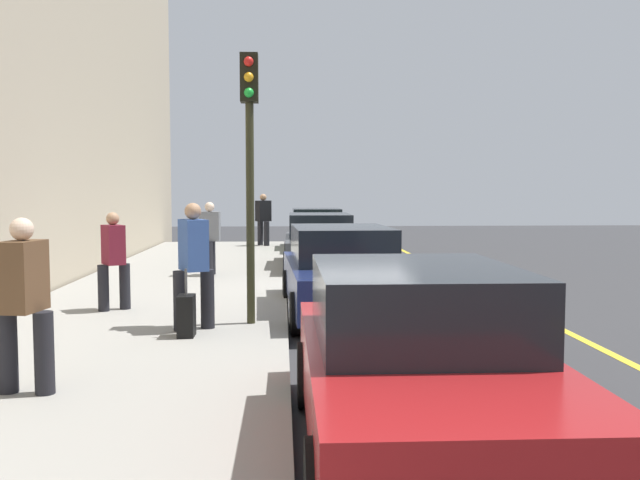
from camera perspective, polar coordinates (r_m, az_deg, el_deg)
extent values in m
plane|color=#333335|center=(12.45, 1.80, -5.64)|extent=(56.00, 56.00, 0.00)
cube|color=gray|center=(12.58, -13.41, -5.30)|extent=(28.00, 4.60, 0.15)
cube|color=gold|center=(13.12, 15.93, -5.27)|extent=(28.00, 0.14, 0.01)
cube|color=white|center=(12.48, -1.45, -5.10)|extent=(4.47, 0.56, 0.22)
cylinder|color=black|center=(21.81, 2.11, -0.56)|extent=(0.64, 0.22, 0.64)
cylinder|color=black|center=(21.71, -2.31, -0.58)|extent=(0.64, 0.22, 0.64)
cylinder|color=black|center=(24.38, 1.53, -0.05)|extent=(0.64, 0.22, 0.64)
cylinder|color=black|center=(24.29, -2.42, -0.07)|extent=(0.64, 0.22, 0.64)
cube|color=#1E512D|center=(23.01, -0.28, 0.38)|extent=(4.18, 1.81, 0.64)
cube|color=black|center=(23.19, -0.31, 1.94)|extent=(2.17, 1.61, 0.60)
cylinder|color=black|center=(16.44, 3.13, -2.11)|extent=(0.64, 0.23, 0.64)
cylinder|color=black|center=(16.37, -2.74, -2.14)|extent=(0.64, 0.23, 0.64)
cylinder|color=black|center=(19.18, 2.34, -1.21)|extent=(0.64, 0.23, 0.64)
cylinder|color=black|center=(19.12, -2.69, -1.23)|extent=(0.64, 0.23, 0.64)
cube|color=#383A3D|center=(17.73, 0.00, -0.77)|extent=(4.48, 1.86, 0.64)
cube|color=black|center=(17.91, -0.03, 1.27)|extent=(2.34, 1.63, 0.60)
cylinder|color=black|center=(10.22, 7.62, -6.02)|extent=(0.65, 0.24, 0.64)
cylinder|color=black|center=(9.98, -1.89, -6.23)|extent=(0.65, 0.24, 0.64)
cylinder|color=black|center=(12.88, 4.86, -3.87)|extent=(0.65, 0.24, 0.64)
cylinder|color=black|center=(12.70, -2.64, -3.98)|extent=(0.65, 0.24, 0.64)
cube|color=navy|center=(11.37, 1.93, -3.56)|extent=(4.51, 1.96, 0.64)
cube|color=black|center=(11.52, 1.79, -0.35)|extent=(2.37, 1.69, 0.60)
cylinder|color=black|center=(7.01, 13.16, -10.85)|extent=(0.64, 0.22, 0.64)
cylinder|color=black|center=(6.75, -0.97, -11.33)|extent=(0.64, 0.22, 0.64)
cube|color=maroon|center=(5.54, 8.40, -11.92)|extent=(4.14, 1.82, 0.64)
cube|color=black|center=(5.60, 8.05, -5.23)|extent=(2.15, 1.61, 0.60)
cylinder|color=black|center=(15.76, -9.38, -1.59)|extent=(0.19, 0.19, 0.80)
cylinder|color=black|center=(16.13, -9.15, -1.46)|extent=(0.19, 0.19, 0.80)
cube|color=slate|center=(15.89, -9.30, 1.15)|extent=(0.32, 0.48, 0.68)
sphere|color=beige|center=(15.87, -9.32, 2.78)|extent=(0.22, 0.22, 0.22)
cylinder|color=black|center=(24.22, -4.54, 0.54)|extent=(0.20, 0.20, 0.87)
cylinder|color=black|center=(24.56, -5.07, 0.59)|extent=(0.20, 0.20, 0.87)
cube|color=black|center=(24.35, -4.82, 2.46)|extent=(0.55, 0.59, 0.74)
sphere|color=tan|center=(24.34, -4.82, 3.62)|extent=(0.24, 0.24, 0.24)
cylinder|color=black|center=(11.63, -17.83, -3.89)|extent=(0.18, 0.18, 0.76)
cylinder|color=black|center=(11.73, -16.16, -3.78)|extent=(0.18, 0.18, 0.76)
cube|color=maroon|center=(11.60, -17.07, -0.38)|extent=(0.52, 0.46, 0.65)
sphere|color=tan|center=(11.58, -17.11, 1.74)|extent=(0.21, 0.21, 0.21)
cylinder|color=black|center=(9.73, -11.71, -5.06)|extent=(0.20, 0.20, 0.85)
cylinder|color=black|center=(9.85, -9.48, -4.93)|extent=(0.20, 0.20, 0.85)
cube|color=#335193|center=(9.70, -10.65, -0.41)|extent=(0.57, 0.48, 0.72)
sphere|color=tan|center=(9.67, -10.69, 2.41)|extent=(0.23, 0.23, 0.23)
cylinder|color=black|center=(7.34, -24.90, -8.57)|extent=(0.19, 0.19, 0.81)
cylinder|color=black|center=(7.15, -22.28, -8.82)|extent=(0.19, 0.19, 0.81)
cube|color=brown|center=(7.12, -23.78, -2.81)|extent=(0.51, 0.37, 0.69)
sphere|color=beige|center=(7.08, -23.89, 0.85)|extent=(0.22, 0.22, 0.22)
cylinder|color=#2D2D19|center=(10.01, -5.91, 2.19)|extent=(0.12, 0.12, 3.26)
cube|color=black|center=(10.13, -6.00, 13.45)|extent=(0.26, 0.26, 0.70)
sphere|color=red|center=(10.02, -6.05, 14.77)|extent=(0.14, 0.14, 0.14)
sphere|color=orange|center=(9.98, -6.04, 13.53)|extent=(0.14, 0.14, 0.14)
sphere|color=green|center=(9.95, -6.03, 12.28)|extent=(0.14, 0.14, 0.14)
cube|color=black|center=(9.37, -11.23, -6.30)|extent=(0.34, 0.22, 0.56)
cylinder|color=#4C4C4C|center=(9.29, -11.27, -3.50)|extent=(0.03, 0.03, 0.36)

